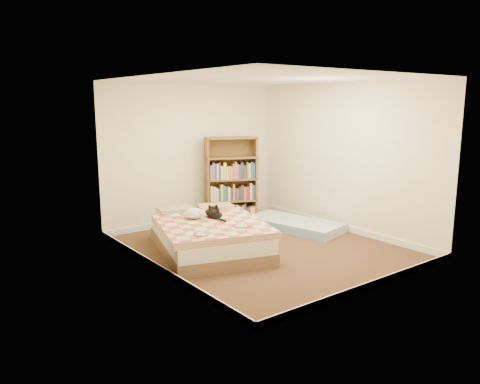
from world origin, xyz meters
TOP-DOWN VIEW (x-y plane):
  - room at (0.00, 0.00)m, footprint 3.51×4.01m
  - bed at (-0.75, 0.38)m, footprint 1.90×2.30m
  - bookshelf at (0.57, 1.65)m, footprint 1.06×0.67m
  - floor_mattress at (1.13, 0.54)m, footprint 1.14×1.83m
  - black_cat at (-0.61, 0.46)m, footprint 0.34×0.65m
  - white_dog at (-0.85, 0.56)m, footprint 0.38×0.40m

SIDE VIEW (x-z plane):
  - floor_mattress at x=1.13m, z-range 0.00..0.15m
  - bed at x=-0.75m, z-range -0.02..0.51m
  - black_cat at x=-0.61m, z-range 0.47..0.61m
  - white_dog at x=-0.85m, z-range 0.48..0.63m
  - bookshelf at x=0.57m, z-range -0.21..1.35m
  - room at x=0.00m, z-range -0.06..2.45m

